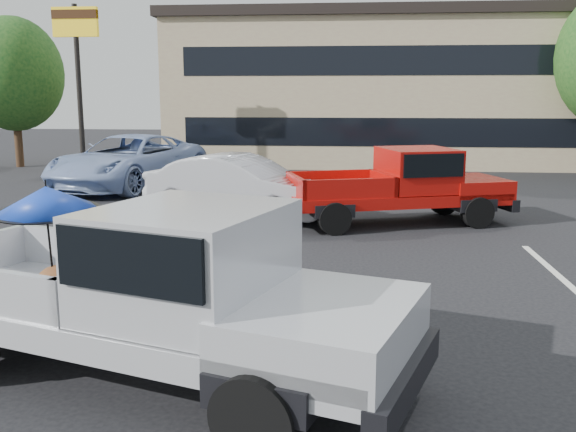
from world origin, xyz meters
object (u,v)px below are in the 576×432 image
Objects in this scene: motel_sign at (77,44)px; tree_left at (13,74)px; red_pickup at (410,183)px; blue_suv at (129,161)px; silver_pickup at (170,286)px; tree_back at (487,63)px; silver_sedan at (240,187)px.

motel_sign is 5.08m from tree_left.
red_pickup is 9.77m from blue_suv.
silver_pickup is (7.74, -16.10, -3.60)m from motel_sign.
tree_back is at bearing 90.99° from silver_pickup.
motel_sign is at bearing 134.21° from silver_pickup.
silver_sedan is at bearing -118.08° from tree_back.
motel_sign reaches higher than red_pickup.
tree_left is 18.38m from red_pickup.
red_pickup reaches higher than silver_sedan.
tree_back is at bearing -9.35° from silver_sedan.
tree_back reaches higher than tree_left.
tree_left is at bearing 66.05° from silver_sedan.
tree_left is 0.85× the size of tree_back.
blue_suv is (-5.22, 13.72, -0.21)m from silver_pickup.
red_pickup is (10.93, -7.35, -3.70)m from motel_sign.
tree_left reaches higher than silver_sedan.
tree_back reaches higher than blue_suv.
red_pickup is 0.92× the size of blue_suv.
motel_sign is 5.15m from blue_suv.
tree_left reaches higher than silver_pickup.
tree_back reaches higher than silver_sedan.
tree_back is 1.18× the size of blue_suv.
blue_suv is at bearing -39.57° from tree_left.
silver_pickup is at bearing -156.02° from silver_sedan.
tree_left is 15.12m from silver_sedan.
red_pickup is at bearing -75.51° from silver_sedan.
tree_left is at bearing 143.13° from motel_sign.
red_pickup reaches higher than blue_suv.
silver_pickup is 1.08× the size of red_pickup.
motel_sign is at bearing -36.87° from tree_left.
red_pickup is (-5.07, -17.35, -3.47)m from tree_back.
blue_suv is at bearing 61.95° from silver_sedan.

